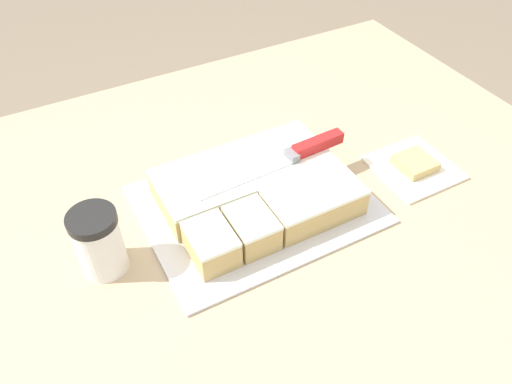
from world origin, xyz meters
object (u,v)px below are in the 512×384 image
object	(u,v)px
cake_board	(256,204)
brownie	(415,163)
cake	(257,191)
knife	(300,152)
coffee_cup	(99,242)

from	to	relation	value
cake_board	brownie	bearing A→B (deg)	-10.30
cake_board	cake	distance (m)	0.03
knife	brownie	distance (m)	0.24
coffee_cup	brownie	bearing A→B (deg)	-4.94
cake_board	knife	xyz separation A→B (m)	(0.10, 0.02, 0.07)
knife	brownie	bearing A→B (deg)	157.13
cake_board	knife	distance (m)	0.12
knife	brownie	size ratio (longest dim) A/B	4.44
coffee_cup	cake	bearing A→B (deg)	1.68
knife	coffee_cup	xyz separation A→B (m)	(-0.38, -0.03, -0.01)
brownie	cake	bearing A→B (deg)	169.32
cake_board	knife	size ratio (longest dim) A/B	1.33
coffee_cup	cake_board	bearing A→B (deg)	1.34
cake_board	cake	size ratio (longest dim) A/B	1.26
cake_board	brownie	distance (m)	0.33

